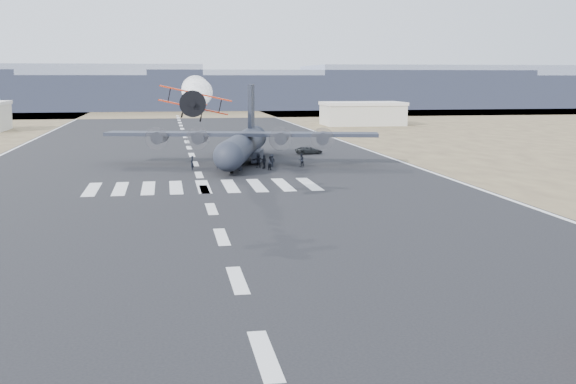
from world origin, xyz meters
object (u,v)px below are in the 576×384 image
object	(u,v)px
support_vehicle	(309,150)
crew_e	(240,164)
crew_a	(218,162)
crew_h	(271,163)
crew_d	(264,162)
crew_b	(301,160)
aerobatic_biplane	(195,102)
crew_g	(192,163)
crew_c	(272,160)
transport_aircraft	(243,143)
hangar_right	(363,113)
crew_f	(258,161)

from	to	relation	value
support_vehicle	crew_e	size ratio (longest dim) A/B	2.42
crew_a	crew_h	xyz separation A→B (m)	(6.72, -2.00, -0.01)
crew_e	crew_d	bearing A→B (deg)	-117.15
crew_b	crew_e	world-z (taller)	crew_e
aerobatic_biplane	support_vehicle	bearing A→B (deg)	69.58
aerobatic_biplane	crew_g	world-z (taller)	aerobatic_biplane
aerobatic_biplane	crew_c	distance (m)	33.79
transport_aircraft	crew_b	world-z (taller)	transport_aircraft
crew_c	crew_h	xyz separation A→B (m)	(-0.66, -3.46, 0.06)
support_vehicle	hangar_right	bearing A→B (deg)	-30.87
crew_a	crew_b	bearing A→B (deg)	-163.24
crew_a	crew_f	xyz separation A→B (m)	(5.49, 1.03, 0.01)
hangar_right	crew_c	xyz separation A→B (m)	(-35.82, -83.25, -2.15)
support_vehicle	crew_g	size ratio (longest dim) A/B	2.26
crew_e	crew_f	bearing A→B (deg)	-98.73
crew_c	crew_e	distance (m)	5.97
crew_a	crew_f	size ratio (longest dim) A/B	0.99
crew_e	crew_f	size ratio (longest dim) A/B	0.95
hangar_right	crew_d	bearing A→B (deg)	-113.61
aerobatic_biplane	crew_h	bearing A→B (deg)	70.98
hangar_right	crew_f	distance (m)	91.81
hangar_right	crew_a	size ratio (longest dim) A/B	11.06
aerobatic_biplane	crew_b	world-z (taller)	aerobatic_biplane
support_vehicle	crew_a	size ratio (longest dim) A/B	2.31
crew_b	crew_f	xyz separation A→B (m)	(-5.87, -0.08, 0.05)
aerobatic_biplane	transport_aircraft	size ratio (longest dim) A/B	0.17
crew_e	crew_h	distance (m)	4.08
transport_aircraft	crew_e	bearing A→B (deg)	-85.38
crew_a	crew_h	distance (m)	7.01
crew_b	crew_g	distance (m)	14.91
crew_a	crew_d	bearing A→B (deg)	-170.45
crew_a	crew_b	world-z (taller)	crew_a
transport_aircraft	aerobatic_biplane	bearing A→B (deg)	-89.44
support_vehicle	crew_d	distance (m)	19.68
transport_aircraft	crew_e	xyz separation A→B (m)	(-1.35, -8.69, -1.94)
support_vehicle	crew_d	bearing A→B (deg)	142.14
crew_f	aerobatic_biplane	bearing A→B (deg)	81.16
aerobatic_biplane	crew_b	bearing A→B (deg)	65.65
crew_g	hangar_right	bearing A→B (deg)	165.35
crew_c	crew_h	world-z (taller)	crew_h
support_vehicle	crew_b	distance (m)	16.48
support_vehicle	crew_g	bearing A→B (deg)	123.65
hangar_right	crew_d	size ratio (longest dim) A/B	11.25
transport_aircraft	crew_g	size ratio (longest dim) A/B	19.95
aerobatic_biplane	crew_f	xyz separation A→B (m)	(9.63, 30.07, -8.82)
aerobatic_biplane	crew_c	world-z (taller)	aerobatic_biplane
hangar_right	support_vehicle	world-z (taller)	hangar_right
hangar_right	crew_d	xyz separation A→B (m)	(-37.09, -84.88, -2.10)
aerobatic_biplane	support_vehicle	size ratio (longest dim) A/B	1.51
crew_a	crew_b	xyz separation A→B (m)	(11.36, 1.11, -0.04)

